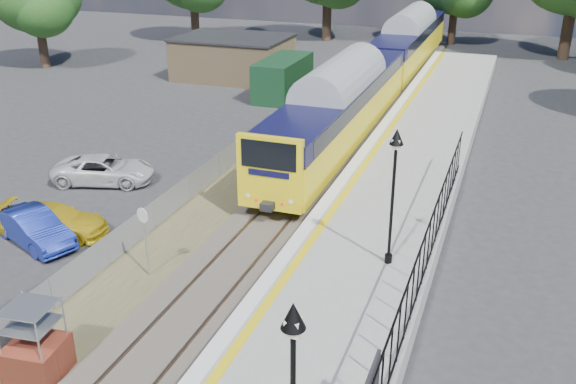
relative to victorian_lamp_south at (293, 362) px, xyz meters
The scene contains 15 objects.
ground 8.05m from the victorian_lamp_south, 143.97° to the left, with size 120.00×120.00×0.00m, color #2D2D30.
track_bed 15.50m from the victorian_lamp_south, 113.60° to the left, with size 5.90×80.00×0.29m.
platform 12.67m from the victorian_lamp_south, 96.18° to the left, with size 5.00×70.00×0.90m, color gray.
platform_edge 12.92m from the victorian_lamp_south, 105.65° to the left, with size 0.90×70.00×0.01m.
victorian_lamp_south is the anchor object (origin of this frame).
victorian_lamp_north 10.00m from the victorian_lamp_south, 91.15° to the left, with size 0.44×0.44×4.60m.
palisade_fence 6.79m from the victorian_lamp_south, 80.47° to the left, with size 0.12×26.00×2.00m.
wire_fence 19.07m from the victorian_lamp_south, 121.23° to the left, with size 0.06×52.00×1.20m.
outbuilding 38.94m from the victorian_lamp_south, 114.99° to the left, with size 10.80×10.10×3.12m.
train 33.79m from the victorian_lamp_south, 99.38° to the left, with size 2.82×40.83×3.51m.
brick_plinth 8.93m from the victorian_lamp_south, 163.94° to the left, with size 1.53×1.53×2.24m.
speed_sign 11.47m from the victorian_lamp_south, 135.65° to the left, with size 0.51×0.20×2.60m.
car_blue 16.19m from the victorian_lamp_south, 147.38° to the left, with size 1.38×3.95×1.30m, color navy.
car_yellow 16.49m from the victorian_lamp_south, 144.49° to the left, with size 1.71×4.21×1.22m, color gold.
car_white 20.78m from the victorian_lamp_south, 134.65° to the left, with size 2.12×4.60×1.28m, color silver.
Camera 1 is at (8.47, -12.49, 11.35)m, focal length 40.00 mm.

